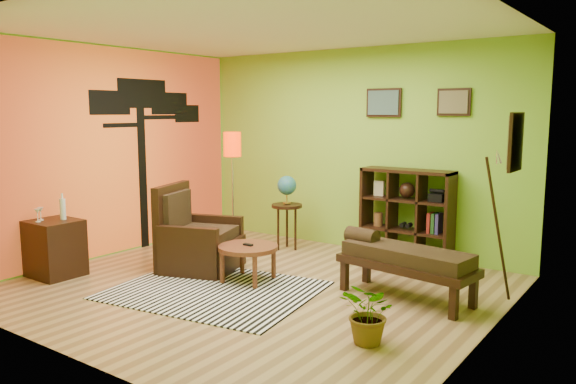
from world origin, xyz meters
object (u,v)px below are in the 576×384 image
Objects in this scene: coffee_table at (248,250)px; floor_lamp at (232,155)px; bench at (403,258)px; potted_plant at (370,320)px; globe_table at (287,194)px; cube_shelf at (407,215)px; armchair at (196,244)px; side_cabinet at (55,248)px.

coffee_table is 0.41× the size of floor_lamp.
potted_plant is (0.27, -1.25, -0.22)m from bench.
floor_lamp reaches higher than coffee_table.
cube_shelf is at bearing 13.93° from globe_table.
cube_shelf reaches higher than potted_plant.
potted_plant is (2.79, -0.79, -0.11)m from armchair.
cube_shelf is (1.11, 1.90, 0.24)m from coffee_table.
globe_table reaches higher than coffee_table.
floor_lamp is at bearing 168.75° from bench.
side_cabinet reaches higher than bench.
side_cabinet is 4.37m from cube_shelf.
side_cabinet reaches higher than potted_plant.
armchair is 1.04× the size of globe_table.
floor_lamp is at bearing 68.08° from side_cabinet.
floor_lamp is 1.58× the size of globe_table.
armchair is at bearing 164.17° from potted_plant.
potted_plant is (0.84, -2.67, -0.39)m from cube_shelf.
armchair is at bearing -102.33° from globe_table.
armchair is (-0.84, 0.02, -0.04)m from coffee_table.
potted_plant is at bearing -42.47° from globe_table.
armchair is 2.72m from cube_shelf.
cube_shelf is (1.95, 1.88, 0.28)m from armchair.
side_cabinet is 3.07m from globe_table.
potted_plant is at bearing -72.49° from cube_shelf.
floor_lamp is at bearing -142.89° from globe_table.
armchair reaches higher than potted_plant.
globe_table is 1.69m from cube_shelf.
bench is (0.57, -1.42, -0.17)m from cube_shelf.
globe_table is at bearing 77.67° from armchair.
coffee_table is 2.31m from side_cabinet.
globe_table is at bearing 155.33° from bench.
side_cabinet is at bearing -111.92° from floor_lamp.
globe_table is 0.87× the size of cube_shelf.
potted_plant is at bearing -77.95° from bench.
side_cabinet is (-2.00, -1.16, -0.02)m from coffee_table.
armchair is 2.03× the size of potted_plant.
cube_shelf is 2.24× the size of potted_plant.
armchair is 0.66× the size of floor_lamp.
bench is (3.69, 1.63, 0.09)m from side_cabinet.
coffee_table is 1.28× the size of potted_plant.
side_cabinet is 0.60× the size of floor_lamp.
bench is at bearing -24.67° from globe_table.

